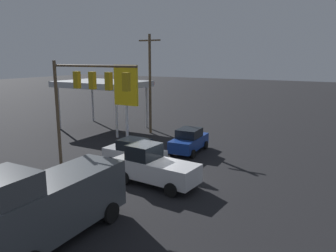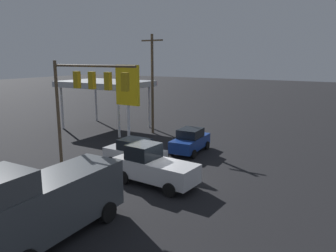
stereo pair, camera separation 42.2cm
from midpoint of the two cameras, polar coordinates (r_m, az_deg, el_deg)
ground_plane at (r=20.64m, az=-3.37°, el=-9.55°), size 200.00×200.00×0.00m
traffic_signal_assembly at (r=19.88m, az=-14.77°, el=5.74°), size 6.24×0.43×7.35m
utility_pole at (r=32.67m, az=-3.53°, el=7.65°), size 2.40×0.26×9.76m
gas_station_canopy at (r=35.62m, az=-11.70°, el=7.08°), size 8.94×6.47×5.11m
price_sign at (r=27.45m, az=-7.76°, el=6.38°), size 2.28×0.27×6.95m
sedan_waiting at (r=26.53m, az=3.24°, el=-2.54°), size 2.26×4.50×1.93m
delivery_truck at (r=14.61m, az=-20.55°, el=-12.44°), size 2.66×6.84×3.58m
sedan_far at (r=23.22m, az=-6.40°, el=-4.69°), size 4.41×2.09×1.93m
pickup_parked at (r=19.80m, az=-3.04°, el=-7.07°), size 5.33×2.54×2.40m
fire_hydrant at (r=20.56m, az=-23.15°, el=-9.31°), size 0.24×0.24×0.88m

